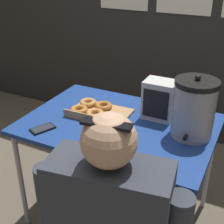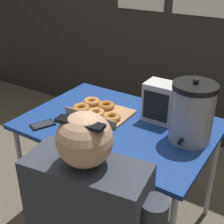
{
  "view_description": "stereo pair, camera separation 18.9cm",
  "coord_description": "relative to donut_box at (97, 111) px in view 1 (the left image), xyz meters",
  "views": [
    {
      "loc": [
        0.71,
        -1.5,
        1.68
      ],
      "look_at": [
        -0.05,
        0.0,
        0.81
      ],
      "focal_mm": 50.0,
      "sensor_mm": 36.0,
      "label": 1
    },
    {
      "loc": [
        0.87,
        -1.41,
        1.68
      ],
      "look_at": [
        -0.05,
        0.0,
        0.81
      ],
      "focal_mm": 50.0,
      "sensor_mm": 36.0,
      "label": 2
    }
  ],
  "objects": [
    {
      "name": "cell_phone",
      "position": [
        -0.19,
        -0.31,
        -0.02
      ],
      "size": [
        0.13,
        0.16,
        0.01
      ],
      "rotation": [
        0.0,
        0.0,
        -0.42
      ],
      "color": "black",
      "rests_on": "folding_table"
    },
    {
      "name": "space_heater",
      "position": [
        0.36,
        0.14,
        0.1
      ],
      "size": [
        0.19,
        0.15,
        0.24
      ],
      "color": "silver",
      "rests_on": "folding_table"
    },
    {
      "name": "coffee_urn",
      "position": [
        0.6,
        0.02,
        0.14
      ],
      "size": [
        0.24,
        0.27,
        0.36
      ],
      "color": "#939399",
      "rests_on": "folding_table"
    },
    {
      "name": "ground_plane",
      "position": [
        0.17,
        -0.03,
        -0.77
      ],
      "size": [
        12.0,
        12.0,
        0.0
      ],
      "primitive_type": "plane",
      "color": "brown"
    },
    {
      "name": "back_wall",
      "position": [
        0.17,
        1.3,
        0.45
      ],
      "size": [
        6.0,
        0.11,
        2.44
      ],
      "color": "#282623",
      "rests_on": "ground"
    },
    {
      "name": "folding_table",
      "position": [
        0.17,
        -0.03,
        -0.07
      ],
      "size": [
        1.14,
        0.8,
        0.75
      ],
      "color": "navy",
      "rests_on": "ground"
    },
    {
      "name": "donut_box",
      "position": [
        0.0,
        0.0,
        0.0
      ],
      "size": [
        0.38,
        0.27,
        0.05
      ],
      "rotation": [
        0.0,
        0.0,
        0.02
      ],
      "color": "tan",
      "rests_on": "folding_table"
    }
  ]
}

